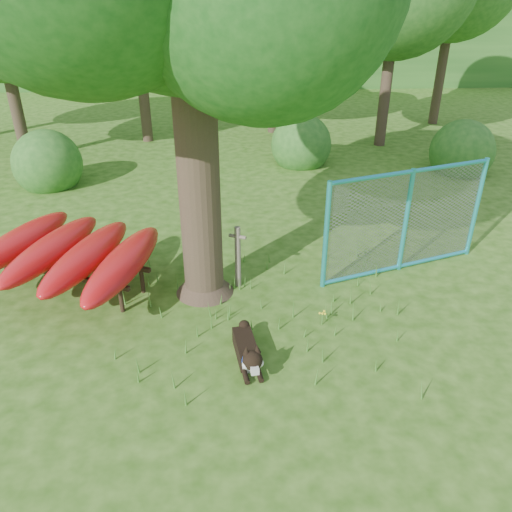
{
  "coord_description": "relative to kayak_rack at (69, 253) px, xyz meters",
  "views": [
    {
      "loc": [
        -0.19,
        -5.66,
        4.64
      ],
      "look_at": [
        0.2,
        1.2,
        1.0
      ],
      "focal_mm": 35.0,
      "sensor_mm": 36.0,
      "label": 1
    }
  ],
  "objects": [
    {
      "name": "ground",
      "position": [
        2.94,
        -2.03,
        -0.72
      ],
      "size": [
        80.0,
        80.0,
        0.0
      ],
      "primitive_type": "plane",
      "color": "#275010",
      "rests_on": "ground"
    },
    {
      "name": "wooden_post",
      "position": [
        2.87,
        -0.05,
        -0.12
      ],
      "size": [
        0.31,
        0.18,
        1.14
      ],
      "rotation": [
        0.0,
        0.0,
        -0.42
      ],
      "color": "#6B5F50",
      "rests_on": "ground"
    },
    {
      "name": "kayak_rack",
      "position": [
        0.0,
        0.0,
        0.0
      ],
      "size": [
        3.38,
        3.65,
        0.94
      ],
      "rotation": [
        0.0,
        0.0,
        -0.41
      ],
      "color": "black",
      "rests_on": "ground"
    },
    {
      "name": "husky_dog",
      "position": [
        2.95,
        -2.17,
        -0.53
      ],
      "size": [
        0.41,
        1.19,
        0.53
      ],
      "rotation": [
        0.0,
        0.0,
        0.15
      ],
      "color": "black",
      "rests_on": "ground"
    },
    {
      "name": "fence_section",
      "position": [
        5.91,
        0.38,
        0.27
      ],
      "size": [
        3.21,
        1.18,
        3.28
      ],
      "rotation": [
        0.0,
        0.0,
        0.33
      ],
      "color": "#29A9C0",
      "rests_on": "ground"
    },
    {
      "name": "wildflower_clump",
      "position": [
        4.16,
        -1.31,
        -0.52
      ],
      "size": [
        0.12,
        0.11,
        0.25
      ],
      "rotation": [
        0.0,
        0.0,
        0.43
      ],
      "color": "#437C28",
      "rests_on": "ground"
    },
    {
      "name": "bg_tree_c",
      "position": [
        4.44,
        10.97,
        3.39
      ],
      "size": [
        4.0,
        4.0,
        6.12
      ],
      "color": "#36281D",
      "rests_on": "ground"
    },
    {
      "name": "shrub_left",
      "position": [
        -2.06,
        5.47,
        -0.72
      ],
      "size": [
        1.8,
        1.8,
        1.8
      ],
      "primitive_type": "sphere",
      "color": "#265E1E",
      "rests_on": "ground"
    },
    {
      "name": "shrub_right",
      "position": [
        9.44,
        5.97,
        -0.72
      ],
      "size": [
        1.8,
        1.8,
        1.8
      ],
      "primitive_type": "sphere",
      "color": "#265E1E",
      "rests_on": "ground"
    },
    {
      "name": "shrub_mid",
      "position": [
        4.94,
        6.97,
        -0.72
      ],
      "size": [
        1.8,
        1.8,
        1.8
      ],
      "primitive_type": "sphere",
      "color": "#265E1E",
      "rests_on": "ground"
    },
    {
      "name": "wooded_hillside",
      "position": [
        2.94,
        25.97,
        2.28
      ],
      "size": [
        80.0,
        12.0,
        6.0
      ],
      "primitive_type": "cube",
      "color": "#265E1E",
      "rests_on": "ground"
    }
  ]
}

